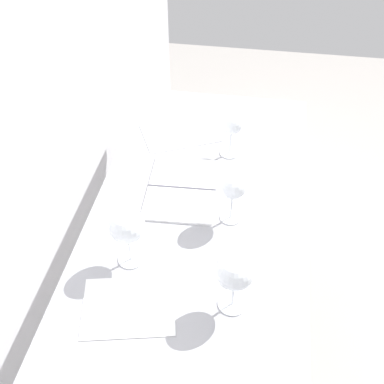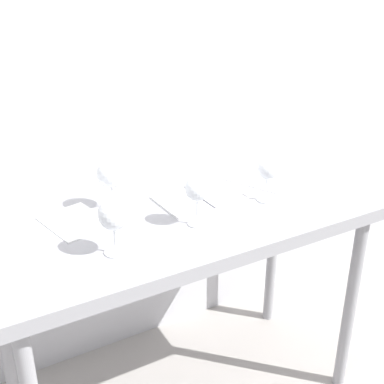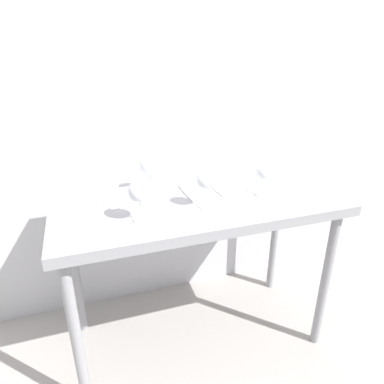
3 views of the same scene
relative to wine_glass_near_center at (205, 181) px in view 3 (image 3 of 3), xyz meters
The scene contains 10 objects.
ground_plane 1.03m from the wine_glass_near_center, 90.63° to the left, with size 6.00×6.00×0.00m, color #9E9994.
back_wall 0.65m from the wine_glass_near_center, 90.11° to the left, with size 3.80×0.04×2.60m, color #BBBBC0.
steel_counter 0.25m from the wine_glass_near_center, 90.67° to the left, with size 1.40×0.65×0.90m.
wine_glass_near_center is the anchor object (origin of this frame).
wine_glass_far_left 0.33m from the wine_glass_near_center, 129.23° to the left, with size 0.10×0.10×0.18m.
wine_glass_near_left 0.31m from the wine_glass_near_center, behind, with size 0.10×0.10×0.18m.
wine_glass_near_right 0.32m from the wine_glass_near_center, ahead, with size 0.08×0.08×0.17m.
open_notebook 0.23m from the wine_glass_near_center, 58.05° to the left, with size 0.31×0.23×0.01m.
tasting_sheet_upper 0.44m from the wine_glass_near_center, 148.36° to the left, with size 0.18×0.23×0.00m, color white.
tasting_sheet_lower 0.48m from the wine_glass_near_center, 28.16° to the left, with size 0.18×0.28×0.00m, color white.
Camera 3 is at (-0.51, -1.47, 1.61)m, focal length 32.32 mm.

